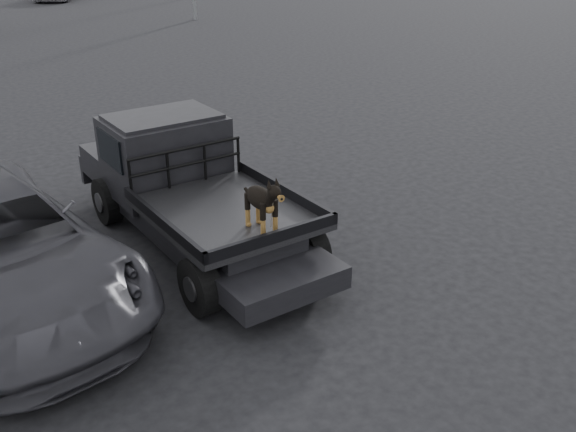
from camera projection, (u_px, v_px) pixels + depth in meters
ground at (292, 279)px, 8.85m from camera, size 120.00×120.00×0.00m
flatbed_ute at (196, 216)px, 9.60m from camera, size 2.00×5.40×0.92m
ute_cab at (164, 142)px, 9.93m from camera, size 1.72×1.30×0.88m
headache_rack at (187, 166)px, 9.44m from camera, size 1.80×0.08×0.55m
dog at (261, 203)px, 8.01m from camera, size 0.32×0.60×0.74m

